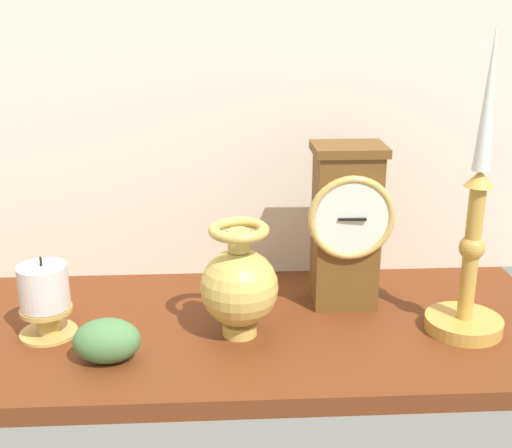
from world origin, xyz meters
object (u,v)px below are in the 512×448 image
at_px(pillar_candle_front, 45,298).
at_px(brass_vase_bulbous, 239,284).
at_px(candlestick_tall_left, 471,251).
at_px(mantel_clock, 346,224).

bearing_deg(pillar_candle_front, brass_vase_bulbous, -3.09).
bearing_deg(brass_vase_bulbous, candlestick_tall_left, -1.05).
relative_size(candlestick_tall_left, brass_vase_bulbous, 2.61).
bearing_deg(candlestick_tall_left, brass_vase_bulbous, 178.95).
height_order(mantel_clock, brass_vase_bulbous, mantel_clock).
xyz_separation_m(mantel_clock, candlestick_tall_left, (0.14, -0.09, -0.01)).
bearing_deg(candlestick_tall_left, pillar_candle_front, 178.01).
bearing_deg(mantel_clock, pillar_candle_front, -169.82).
height_order(mantel_clock, pillar_candle_front, mantel_clock).
relative_size(mantel_clock, candlestick_tall_left, 0.59).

